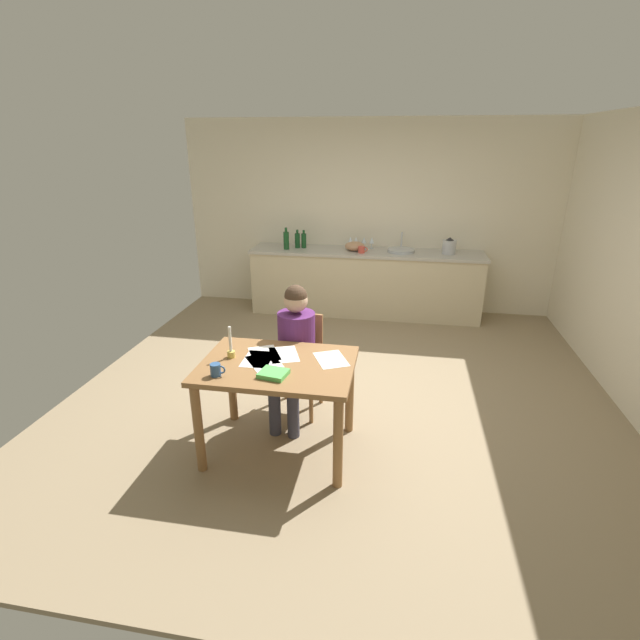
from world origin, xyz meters
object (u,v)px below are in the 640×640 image
coffee_mug (216,370)px  bottle_vinegar (297,240)px  wine_glass_back_right (350,240)px  wine_glass_near_sink (372,241)px  wine_glass_by_kettle (364,240)px  dining_table (278,378)px  candlestick (231,349)px  chair_at_table (300,358)px  bottle_wine_red (304,240)px  wine_glass_back_left (356,240)px  stovetop_kettle (449,246)px  person_seated (294,346)px  bottle_oil (286,240)px  sink_unit (401,250)px  teacup_on_counter (362,250)px  mixing_bowl (355,246)px  book_magazine (273,374)px

coffee_mug → bottle_vinegar: bottle_vinegar is taller
coffee_mug → wine_glass_back_right: bearing=82.0°
bottle_vinegar → wine_glass_near_sink: 1.03m
wine_glass_by_kettle → coffee_mug: bearing=-100.9°
dining_table → candlestick: bearing=174.3°
chair_at_table → bottle_wine_red: 2.76m
wine_glass_back_left → wine_glass_back_right: size_ratio=1.00×
stovetop_kettle → wine_glass_back_right: stovetop_kettle is taller
person_seated → bottle_wine_red: size_ratio=4.85×
bottle_vinegar → wine_glass_back_right: (0.73, 0.13, 0.00)m
chair_at_table → bottle_oil: 2.69m
sink_unit → wine_glass_by_kettle: bearing=164.1°
coffee_mug → wine_glass_back_right: size_ratio=0.72×
chair_at_table → coffee_mug: bearing=-113.3°
chair_at_table → coffee_mug: size_ratio=7.93×
teacup_on_counter → wine_glass_back_left: bearing=110.1°
candlestick → sink_unit: 3.47m
wine_glass_by_kettle → bottle_oil: bearing=-166.7°
mixing_bowl → coffee_mug: bearing=-99.7°
bottle_wine_red → teacup_on_counter: bearing=-12.7°
dining_table → bottle_oil: bearing=102.5°
sink_unit → bottle_oil: 1.57m
dining_table → chair_at_table: 0.66m
dining_table → candlestick: size_ratio=4.53×
book_magazine → mixing_bowl: mixing_bowl is taller
bottle_oil → stovetop_kettle: bottle_oil is taller
stovetop_kettle → wine_glass_back_left: bearing=173.2°
stovetop_kettle → book_magazine: bearing=-112.7°
coffee_mug → mixing_bowl: 3.58m
mixing_bowl → wine_glass_back_left: bearing=90.3°
wine_glass_back_left → mixing_bowl: bearing=-89.7°
chair_at_table → candlestick: bearing=-122.8°
wine_glass_by_kettle → chair_at_table: bearing=-96.5°
coffee_mug → bottle_wine_red: bottle_wine_red is taller
dining_table → wine_glass_back_right: bearing=87.5°
mixing_bowl → wine_glass_near_sink: wine_glass_near_sink is taller
dining_table → wine_glass_near_sink: (0.45, 3.43, 0.37)m
person_seated → bottle_wine_red: person_seated is taller
wine_glass_near_sink → wine_glass_by_kettle: (-0.11, 0.00, 0.00)m
stovetop_kettle → wine_glass_near_sink: bearing=171.7°
wine_glass_by_kettle → stovetop_kettle: bearing=-7.5°
person_seated → wine_glass_near_sink: size_ratio=7.76×
coffee_mug → wine_glass_back_right: 3.74m
bottle_wine_red → teacup_on_counter: (0.83, -0.19, -0.06)m
wine_glass_back_left → teacup_on_counter: wine_glass_back_left is taller
person_seated → wine_glass_back_left: person_seated is taller
sink_unit → bottle_wine_red: (-1.34, 0.03, 0.08)m
bottle_oil → wine_glass_back_left: size_ratio=1.93×
book_magazine → coffee_mug: bearing=-160.6°
stovetop_kettle → wine_glass_back_right: 1.34m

